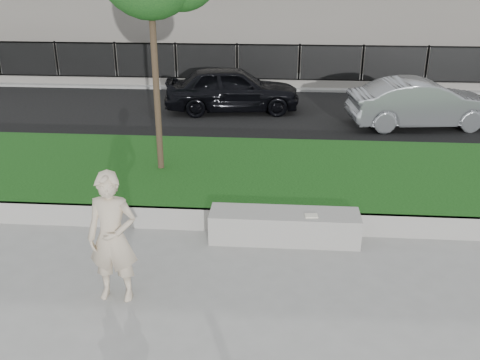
# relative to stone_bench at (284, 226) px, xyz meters

# --- Properties ---
(ground) EXTENTS (90.00, 90.00, 0.00)m
(ground) POSITION_rel_stone_bench_xyz_m (-1.10, -0.80, -0.25)
(ground) COLOR gray
(ground) RESTS_ON ground
(grass_bank) EXTENTS (34.00, 4.00, 0.40)m
(grass_bank) POSITION_rel_stone_bench_xyz_m (-1.10, 2.20, -0.05)
(grass_bank) COLOR black
(grass_bank) RESTS_ON ground
(grass_kerb) EXTENTS (34.00, 0.08, 0.40)m
(grass_kerb) POSITION_rel_stone_bench_xyz_m (-1.10, 0.24, -0.05)
(grass_kerb) COLOR #99978F
(grass_kerb) RESTS_ON ground
(street) EXTENTS (34.00, 7.00, 0.04)m
(street) POSITION_rel_stone_bench_xyz_m (-1.10, 7.70, -0.23)
(street) COLOR black
(street) RESTS_ON ground
(far_pavement) EXTENTS (34.00, 3.00, 0.12)m
(far_pavement) POSITION_rel_stone_bench_xyz_m (-1.10, 12.20, -0.19)
(far_pavement) COLOR gray
(far_pavement) RESTS_ON ground
(iron_fence) EXTENTS (32.00, 0.30, 1.50)m
(iron_fence) POSITION_rel_stone_bench_xyz_m (-1.10, 11.20, 0.29)
(iron_fence) COLOR slate
(iron_fence) RESTS_ON far_pavement
(stone_bench) EXTENTS (2.44, 0.61, 0.50)m
(stone_bench) POSITION_rel_stone_bench_xyz_m (0.00, 0.00, 0.00)
(stone_bench) COLOR #99978F
(stone_bench) RESTS_ON ground
(man) EXTENTS (0.68, 0.45, 1.83)m
(man) POSITION_rel_stone_bench_xyz_m (-2.27, -1.80, 0.67)
(man) COLOR beige
(man) RESTS_ON ground
(book) EXTENTS (0.21, 0.16, 0.02)m
(book) POSITION_rel_stone_bench_xyz_m (0.43, -0.11, 0.26)
(book) COLOR white
(book) RESTS_ON stone_bench
(car_dark) EXTENTS (4.19, 2.10, 1.37)m
(car_dark) POSITION_rel_stone_bench_xyz_m (-1.59, 7.97, 0.48)
(car_dark) COLOR black
(car_dark) RESTS_ON street
(car_silver) EXTENTS (4.10, 1.87, 1.30)m
(car_silver) POSITION_rel_stone_bench_xyz_m (3.74, 6.72, 0.44)
(car_silver) COLOR gray
(car_silver) RESTS_ON street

